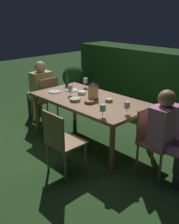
% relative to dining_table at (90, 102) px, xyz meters
% --- Properties ---
extents(ground_plane, '(16.00, 16.00, 0.00)m').
position_rel_dining_table_xyz_m(ground_plane, '(0.00, 0.00, -0.69)').
color(ground_plane, '#26471E').
extents(dining_table, '(1.85, 0.99, 0.74)m').
position_rel_dining_table_xyz_m(dining_table, '(0.00, 0.00, 0.00)').
color(dining_table, olive).
rests_on(dining_table, ground).
extents(chair_side_left_b, '(0.42, 0.40, 0.87)m').
position_rel_dining_table_xyz_m(chair_side_left_b, '(0.42, -0.89, -0.20)').
color(chair_side_left_b, '#937047').
rests_on(chair_side_left_b, ground).
extents(chair_head_near, '(0.40, 0.42, 0.87)m').
position_rel_dining_table_xyz_m(chair_head_near, '(-1.17, 0.00, -0.20)').
color(chair_head_near, '#937047').
rests_on(chair_head_near, ground).
extents(person_in_mustard, '(0.48, 0.38, 1.15)m').
position_rel_dining_table_xyz_m(person_in_mustard, '(-1.37, 0.00, -0.05)').
color(person_in_mustard, tan).
rests_on(person_in_mustard, ground).
extents(chair_head_far, '(0.40, 0.42, 0.87)m').
position_rel_dining_table_xyz_m(chair_head_far, '(1.17, 0.00, -0.20)').
color(chair_head_far, '#937047').
rests_on(chair_head_far, ground).
extents(person_in_pink, '(0.48, 0.38, 1.15)m').
position_rel_dining_table_xyz_m(person_in_pink, '(1.37, 0.00, -0.05)').
color(person_in_pink, '#C675A3').
rests_on(person_in_pink, ground).
extents(lantern_centerpiece, '(0.15, 0.15, 0.27)m').
position_rel_dining_table_xyz_m(lantern_centerpiece, '(0.05, 0.03, 0.20)').
color(lantern_centerpiece, black).
rests_on(lantern_centerpiece, dining_table).
extents(green_bottle_on_table, '(0.07, 0.07, 0.29)m').
position_rel_dining_table_xyz_m(green_bottle_on_table, '(-0.82, 0.23, 0.16)').
color(green_bottle_on_table, '#144723').
rests_on(green_bottle_on_table, dining_table).
extents(wine_glass_a, '(0.08, 0.08, 0.17)m').
position_rel_dining_table_xyz_m(wine_glass_a, '(-0.33, -0.10, 0.17)').
color(wine_glass_a, silver).
rests_on(wine_glass_a, dining_table).
extents(wine_glass_b, '(0.08, 0.08, 0.17)m').
position_rel_dining_table_xyz_m(wine_glass_b, '(-0.51, 0.39, 0.17)').
color(wine_glass_b, silver).
rests_on(wine_glass_b, dining_table).
extents(wine_glass_c, '(0.08, 0.08, 0.17)m').
position_rel_dining_table_xyz_m(wine_glass_c, '(0.81, -0.10, 0.17)').
color(wine_glass_c, silver).
rests_on(wine_glass_c, dining_table).
extents(wine_glass_d, '(0.08, 0.08, 0.17)m').
position_rel_dining_table_xyz_m(wine_glass_d, '(0.67, -0.41, 0.17)').
color(wine_glass_d, silver).
rests_on(wine_glass_d, dining_table).
extents(plate_a, '(0.21, 0.21, 0.01)m').
position_rel_dining_table_xyz_m(plate_a, '(-0.66, -0.17, 0.06)').
color(plate_a, silver).
rests_on(plate_a, dining_table).
extents(plate_b, '(0.21, 0.21, 0.01)m').
position_rel_dining_table_xyz_m(plate_b, '(-0.54, 0.10, 0.06)').
color(plate_b, white).
rests_on(plate_b, dining_table).
extents(bowl_olives, '(0.13, 0.13, 0.05)m').
position_rel_dining_table_xyz_m(bowl_olives, '(-0.26, 0.07, 0.08)').
color(bowl_olives, silver).
rests_on(bowl_olives, dining_table).
extents(bowl_bread, '(0.15, 0.15, 0.04)m').
position_rel_dining_table_xyz_m(bowl_bread, '(0.15, -0.15, 0.07)').
color(bowl_bread, '#9E5138').
rests_on(bowl_bread, dining_table).
extents(bowl_salad, '(0.11, 0.11, 0.04)m').
position_rel_dining_table_xyz_m(bowl_salad, '(0.30, 0.11, 0.07)').
color(bowl_salad, '#BCAD8E').
rests_on(bowl_salad, dining_table).
extents(bowl_dip, '(0.16, 0.16, 0.04)m').
position_rel_dining_table_xyz_m(bowl_dip, '(-0.07, -0.24, 0.07)').
color(bowl_dip, '#BCAD8E').
rests_on(bowl_dip, dining_table).
extents(hedge_backdrop, '(4.42, 0.80, 1.25)m').
position_rel_dining_table_xyz_m(hedge_backdrop, '(0.00, 2.23, -0.06)').
color(hedge_backdrop, '#1E4219').
rests_on(hedge_backdrop, ground).
extents(potted_plant_by_hedge, '(0.55, 0.55, 0.79)m').
position_rel_dining_table_xyz_m(potted_plant_by_hedge, '(-1.99, 1.38, -0.21)').
color(potted_plant_by_hedge, brown).
rests_on(potted_plant_by_hedge, ground).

